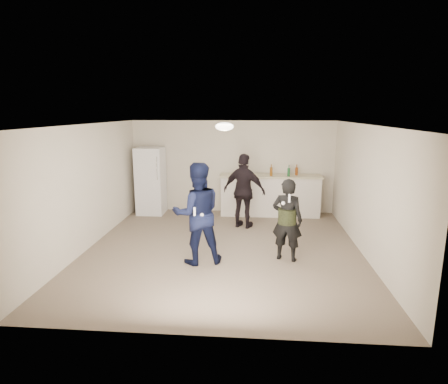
# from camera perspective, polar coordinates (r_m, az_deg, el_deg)

# --- Properties ---
(floor) EXTENTS (6.00, 6.00, 0.00)m
(floor) POSITION_cam_1_polar(r_m,az_deg,el_deg) (7.69, -0.12, -8.73)
(floor) COLOR #6B5B4C
(floor) RESTS_ON ground
(ceiling) EXTENTS (6.00, 6.00, 0.00)m
(ceiling) POSITION_cam_1_polar(r_m,az_deg,el_deg) (7.18, -0.13, 10.24)
(ceiling) COLOR silver
(ceiling) RESTS_ON wall_back
(wall_back) EXTENTS (6.00, 0.00, 6.00)m
(wall_back) POSITION_cam_1_polar(r_m,az_deg,el_deg) (10.28, 1.29, 3.86)
(wall_back) COLOR beige
(wall_back) RESTS_ON floor
(wall_front) EXTENTS (6.00, 0.00, 6.00)m
(wall_front) POSITION_cam_1_polar(r_m,az_deg,el_deg) (4.46, -3.43, -7.50)
(wall_front) COLOR beige
(wall_front) RESTS_ON floor
(wall_left) EXTENTS (0.00, 6.00, 6.00)m
(wall_left) POSITION_cam_1_polar(r_m,az_deg,el_deg) (8.04, -20.05, 0.74)
(wall_left) COLOR beige
(wall_left) RESTS_ON floor
(wall_right) EXTENTS (0.00, 6.00, 6.00)m
(wall_right) POSITION_cam_1_polar(r_m,az_deg,el_deg) (7.61, 20.96, 0.05)
(wall_right) COLOR beige
(wall_right) RESTS_ON floor
(counter) EXTENTS (2.60, 0.56, 1.05)m
(counter) POSITION_cam_1_polar(r_m,az_deg,el_deg) (10.08, 7.01, -0.59)
(counter) COLOR silver
(counter) RESTS_ON floor
(counter_top) EXTENTS (2.68, 0.64, 0.04)m
(counter_top) POSITION_cam_1_polar(r_m,az_deg,el_deg) (9.97, 7.10, 2.46)
(counter_top) COLOR beige
(counter_top) RESTS_ON counter
(fridge) EXTENTS (0.70, 0.70, 1.80)m
(fridge) POSITION_cam_1_polar(r_m,az_deg,el_deg) (10.31, -11.09, 1.69)
(fridge) COLOR white
(fridge) RESTS_ON floor
(fridge_handle) EXTENTS (0.02, 0.02, 0.60)m
(fridge_handle) POSITION_cam_1_polar(r_m,az_deg,el_deg) (9.82, -10.19, 3.57)
(fridge_handle) COLOR silver
(fridge_handle) RESTS_ON fridge
(ceiling_dome) EXTENTS (0.36, 0.36, 0.16)m
(ceiling_dome) POSITION_cam_1_polar(r_m,az_deg,el_deg) (7.48, 0.06, 9.94)
(ceiling_dome) COLOR white
(ceiling_dome) RESTS_ON ceiling
(shaker) EXTENTS (0.08, 0.08, 0.17)m
(shaker) POSITION_cam_1_polar(r_m,az_deg,el_deg) (9.92, 3.14, 3.10)
(shaker) COLOR #ABABAF
(shaker) RESTS_ON counter_top
(man) EXTENTS (1.08, 0.94, 1.87)m
(man) POSITION_cam_1_polar(r_m,az_deg,el_deg) (6.80, -4.09, -3.29)
(man) COLOR #101845
(man) RESTS_ON floor
(woman) EXTENTS (0.65, 0.53, 1.56)m
(woman) POSITION_cam_1_polar(r_m,az_deg,el_deg) (7.04, 9.60, -4.21)
(woman) COLOR black
(woman) RESTS_ON floor
(camo_shorts) EXTENTS (0.34, 0.34, 0.28)m
(camo_shorts) POSITION_cam_1_polar(r_m,az_deg,el_deg) (7.02, 9.62, -3.65)
(camo_shorts) COLOR #2A3417
(camo_shorts) RESTS_ON woman
(spectator) EXTENTS (1.13, 0.77, 1.78)m
(spectator) POSITION_cam_1_polar(r_m,az_deg,el_deg) (8.88, 3.09, 0.14)
(spectator) COLOR black
(spectator) RESTS_ON floor
(remote_man) EXTENTS (0.04, 0.04, 0.15)m
(remote_man) POSITION_cam_1_polar(r_m,az_deg,el_deg) (6.50, -4.49, -2.97)
(remote_man) COLOR white
(remote_man) RESTS_ON man
(nunchuk_man) EXTENTS (0.07, 0.07, 0.07)m
(nunchuk_man) POSITION_cam_1_polar(r_m,az_deg,el_deg) (6.53, -3.39, -3.52)
(nunchuk_man) COLOR silver
(nunchuk_man) RESTS_ON man
(remote_woman) EXTENTS (0.04, 0.04, 0.15)m
(remote_woman) POSITION_cam_1_polar(r_m,az_deg,el_deg) (6.68, 9.92, -0.93)
(remote_woman) COLOR white
(remote_woman) RESTS_ON woman
(nunchuk_woman) EXTENTS (0.07, 0.07, 0.07)m
(nunchuk_woman) POSITION_cam_1_polar(r_m,az_deg,el_deg) (6.72, 9.02, -1.69)
(nunchuk_woman) COLOR white
(nunchuk_woman) RESTS_ON woman
(bottle_cluster) EXTENTS (0.75, 0.28, 0.23)m
(bottle_cluster) POSITION_cam_1_polar(r_m,az_deg,el_deg) (9.91, 9.42, 3.05)
(bottle_cluster) COLOR silver
(bottle_cluster) RESTS_ON counter_top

